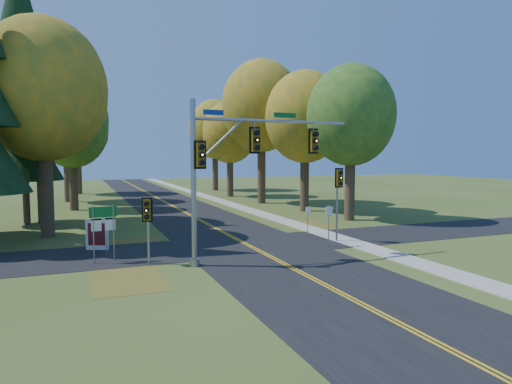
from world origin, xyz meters
name	(u,v)px	position (x,y,z in m)	size (l,w,h in m)	color
ground	(260,252)	(0.00, 0.00, 0.00)	(160.00, 160.00, 0.00)	#3B501C
road_main	(260,252)	(0.00, 0.00, 0.01)	(8.00, 160.00, 0.02)	black
road_cross	(248,245)	(0.00, 2.00, 0.01)	(60.00, 6.00, 0.02)	black
centerline_left	(259,251)	(-0.10, 0.00, 0.03)	(0.10, 160.00, 0.01)	gold
centerline_right	(262,251)	(0.10, 0.00, 0.03)	(0.10, 160.00, 0.01)	gold
sidewalk_east	(355,243)	(6.20, 0.00, 0.03)	(1.60, 160.00, 0.06)	#9E998E
leaf_patch_w_near	(132,247)	(-6.50, 4.00, 0.01)	(4.00, 6.00, 0.00)	brown
leaf_patch_e	(315,228)	(6.80, 6.00, 0.01)	(3.50, 8.00, 0.00)	brown
leaf_patch_w_far	(127,279)	(-7.50, -3.00, 0.01)	(3.00, 5.00, 0.00)	brown
tree_w_a	(44,90)	(-11.13, 9.38, 9.49)	(8.00, 8.00, 14.15)	#38281C
tree_e_a	(351,116)	(11.57, 8.77, 8.53)	(7.20, 7.20, 12.73)	#38281C
tree_w_b	(41,90)	(-11.72, 16.29, 10.37)	(8.60, 8.60, 15.38)	#38281C
tree_e_b	(305,117)	(10.97, 15.58, 8.90)	(7.60, 7.60, 13.33)	#38281C
tree_w_c	(72,128)	(-9.54, 24.47, 7.94)	(6.80, 6.80, 11.91)	#38281C
tree_e_c	(262,107)	(9.88, 23.69, 10.66)	(8.80, 8.80, 15.79)	#38281C
tree_w_d	(67,116)	(-10.13, 33.18, 9.78)	(8.20, 8.20, 14.56)	#38281C
tree_e_d	(230,132)	(9.26, 32.87, 8.24)	(7.00, 7.00, 12.32)	#38281C
tree_w_e	(77,120)	(-8.92, 44.09, 10.07)	(8.40, 8.40, 14.97)	#38281C
tree_e_e	(215,129)	(10.47, 43.58, 9.19)	(7.80, 7.80, 13.74)	#38281C
pine_c	(22,98)	(-13.00, 16.00, 9.69)	(5.60, 5.60, 20.56)	#38281C
traffic_mast	(236,159)	(-2.03, -1.79, 5.15)	(8.82, 1.02, 8.00)	#94969C
east_signal_pole	(339,186)	(5.51, 0.81, 3.47)	(0.53, 0.61, 4.58)	gray
ped_signal_pole	(147,215)	(-6.25, -0.84, 2.47)	(0.51, 0.61, 3.32)	#9C9DA4
route_sign_cluster	(103,222)	(-8.21, 0.52, 2.03)	(1.34, 0.19, 2.88)	gray
info_kiosk	(97,235)	(-8.39, 3.84, 0.87)	(1.22, 0.66, 1.74)	silver
reg_sign_e_north	(308,215)	(5.03, 3.82, 1.34)	(0.37, 0.07, 1.95)	gray
reg_sign_e_south	(329,218)	(4.20, -0.27, 1.69)	(0.47, 0.11, 2.47)	gray
reg_sign_w	(106,226)	(-8.00, 1.99, 1.64)	(0.44, 0.20, 2.39)	gray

